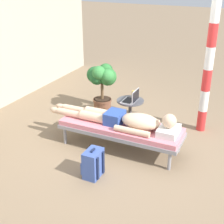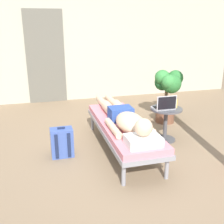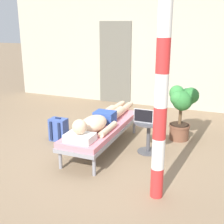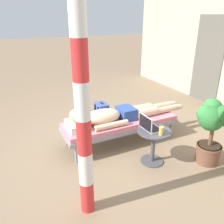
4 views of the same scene
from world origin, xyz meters
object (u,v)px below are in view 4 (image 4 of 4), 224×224
object	(u,v)px
lounge_chair	(120,123)
porch_post	(82,101)
laptop	(149,126)
side_table	(153,141)
potted_plant	(215,123)
person_reclining	(116,115)
drink_glass	(161,131)
backpack	(102,113)

from	to	relation	value
lounge_chair	porch_post	world-z (taller)	porch_post
lounge_chair	laptop	size ratio (longest dim) A/B	6.31
side_table	porch_post	xyz separation A→B (m)	(0.44, -1.19, 0.95)
laptop	potted_plant	distance (m)	0.92
person_reclining	laptop	world-z (taller)	laptop
lounge_chair	side_table	bearing A→B (deg)	11.06
potted_plant	porch_post	world-z (taller)	porch_post
lounge_chair	porch_post	bearing A→B (deg)	-41.56
side_table	drink_glass	size ratio (longest dim) A/B	4.25
person_reclining	potted_plant	world-z (taller)	potted_plant
lounge_chair	drink_glass	world-z (taller)	drink_glass
lounge_chair	porch_post	xyz separation A→B (m)	(1.18, -1.04, 0.96)
person_reclining	backpack	size ratio (longest dim) A/B	5.12
laptop	backpack	size ratio (longest dim) A/B	0.73
drink_glass	porch_post	xyz separation A→B (m)	(0.29, -1.19, 0.72)
backpack	potted_plant	size ratio (longest dim) A/B	0.44
person_reclining	potted_plant	bearing A→B (deg)	41.14
person_reclining	porch_post	bearing A→B (deg)	-39.20
person_reclining	lounge_chair	bearing A→B (deg)	90.00
person_reclining	drink_glass	size ratio (longest dim) A/B	17.62
potted_plant	porch_post	distance (m)	2.05
drink_glass	lounge_chair	bearing A→B (deg)	-170.58
side_table	porch_post	world-z (taller)	porch_post
side_table	laptop	bearing A→B (deg)	-139.48
drink_glass	backpack	xyz separation A→B (m)	(-1.75, -0.11, -0.39)
side_table	laptop	xyz separation A→B (m)	(-0.06, -0.05, 0.23)
person_reclining	side_table	bearing A→B (deg)	17.13
lounge_chair	laptop	xyz separation A→B (m)	(0.68, 0.09, 0.24)
side_table	backpack	xyz separation A→B (m)	(-1.60, -0.11, -0.16)
person_reclining	porch_post	world-z (taller)	porch_post
person_reclining	backpack	xyz separation A→B (m)	(-0.86, 0.12, -0.32)
lounge_chair	side_table	distance (m)	0.76
person_reclining	side_table	xyz separation A→B (m)	(0.74, 0.23, -0.16)
lounge_chair	side_table	xyz separation A→B (m)	(0.74, 0.15, 0.01)
person_reclining	potted_plant	distance (m)	1.50
lounge_chair	potted_plant	distance (m)	1.47
person_reclining	porch_post	xyz separation A→B (m)	(1.18, -0.96, 0.79)
person_reclining	drink_glass	world-z (taller)	person_reclining
laptop	drink_glass	bearing A→B (deg)	14.49
drink_glass	backpack	bearing A→B (deg)	-176.38
lounge_chair	person_reclining	world-z (taller)	person_reclining
lounge_chair	potted_plant	size ratio (longest dim) A/B	2.01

